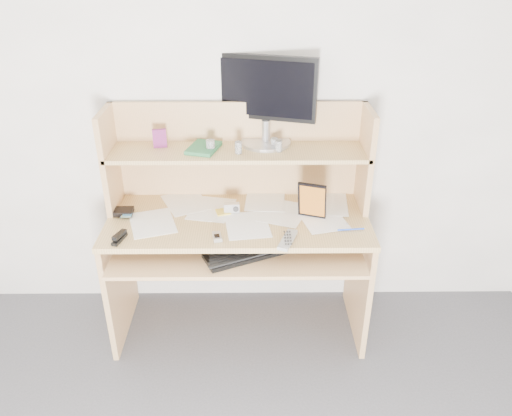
{
  "coord_description": "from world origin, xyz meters",
  "views": [
    {
      "loc": [
        0.08,
        -0.85,
        2.06
      ],
      "look_at": [
        0.1,
        1.43,
        0.84
      ],
      "focal_mm": 35.0,
      "sensor_mm": 36.0,
      "label": 1
    }
  ],
  "objects_px": {
    "monitor": "(266,98)",
    "game_case": "(312,200)",
    "tv_remote": "(288,240)",
    "keyboard": "(247,252)",
    "desk": "(239,219)"
  },
  "relations": [
    {
      "from": "keyboard",
      "to": "game_case",
      "type": "relative_size",
      "value": 2.21
    },
    {
      "from": "game_case",
      "to": "monitor",
      "type": "xyz_separation_m",
      "value": [
        -0.24,
        0.28,
        0.47
      ]
    },
    {
      "from": "monitor",
      "to": "tv_remote",
      "type": "bearing_deg",
      "value": -62.95
    },
    {
      "from": "keyboard",
      "to": "desk",
      "type": "bearing_deg",
      "value": 75.32
    },
    {
      "from": "tv_remote",
      "to": "game_case",
      "type": "distance_m",
      "value": 0.29
    },
    {
      "from": "keyboard",
      "to": "monitor",
      "type": "bearing_deg",
      "value": 53.15
    },
    {
      "from": "monitor",
      "to": "game_case",
      "type": "bearing_deg",
      "value": -33.0
    },
    {
      "from": "desk",
      "to": "game_case",
      "type": "height_order",
      "value": "desk"
    },
    {
      "from": "tv_remote",
      "to": "game_case",
      "type": "xyz_separation_m",
      "value": [
        0.14,
        0.24,
        0.1
      ]
    },
    {
      "from": "game_case",
      "to": "monitor",
      "type": "relative_size",
      "value": 0.4
    },
    {
      "from": "game_case",
      "to": "keyboard",
      "type": "bearing_deg",
      "value": -131.34
    },
    {
      "from": "desk",
      "to": "monitor",
      "type": "relative_size",
      "value": 2.65
    },
    {
      "from": "game_case",
      "to": "monitor",
      "type": "bearing_deg",
      "value": 149.84
    },
    {
      "from": "keyboard",
      "to": "game_case",
      "type": "xyz_separation_m",
      "value": [
        0.34,
        0.19,
        0.2
      ]
    },
    {
      "from": "keyboard",
      "to": "monitor",
      "type": "relative_size",
      "value": 0.87
    }
  ]
}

